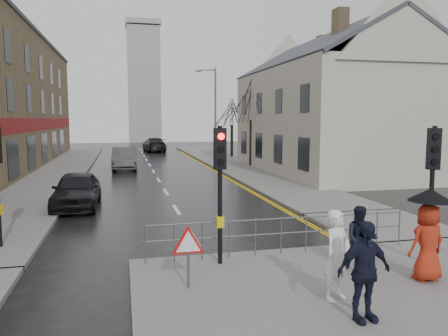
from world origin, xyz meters
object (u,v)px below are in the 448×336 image
pedestrian_b (361,239)px  car_mid (125,158)px  pedestrian_d (364,271)px  car_parked (77,190)px  pedestrian_a (337,255)px  pedestrian_with_umbrella (428,231)px

pedestrian_b → car_mid: (-5.28, 23.72, -0.09)m
pedestrian_d → car_parked: size_ratio=0.41×
pedestrian_a → pedestrian_b: size_ratio=1.17×
car_parked → pedestrian_b: bearing=-52.2°
pedestrian_b → pedestrian_with_umbrella: 1.46m
pedestrian_b → car_parked: 12.32m
pedestrian_b → pedestrian_with_umbrella: pedestrian_with_umbrella is taller
car_mid → car_parked: bearing=-97.5°
pedestrian_a → car_parked: size_ratio=0.41×
pedestrian_a → pedestrian_with_umbrella: (2.44, 0.49, 0.22)m
pedestrian_b → car_mid: 24.30m
pedestrian_a → car_mid: (-3.95, 25.10, -0.22)m
pedestrian_d → car_mid: bearing=93.1°
pedestrian_d → pedestrian_b: bearing=55.0°
pedestrian_b → pedestrian_d: pedestrian_d is taller
pedestrian_with_umbrella → car_parked: pedestrian_with_umbrella is taller
pedestrian_a → car_mid: 25.41m
pedestrian_a → car_mid: pedestrian_a is taller
pedestrian_d → car_parked: bearing=110.5°
pedestrian_with_umbrella → pedestrian_d: bearing=-149.2°
pedestrian_d → car_parked: 13.65m
car_parked → car_mid: size_ratio=0.89×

